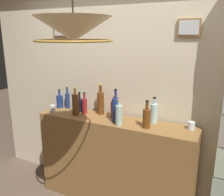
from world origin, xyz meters
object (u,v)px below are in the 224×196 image
(liquor_bottle_port, at_px, (80,105))
(liquor_bottle_rum, at_px, (68,100))
(glass_tumbler_rocks, at_px, (53,109))
(liquor_bottle_tequila, at_px, (85,105))
(liquor_bottle_vodka, at_px, (60,101))
(liquor_bottle_brandy, at_px, (114,109))
(liquor_bottle_gin, at_px, (101,102))
(liquor_bottle_vermouth, at_px, (116,109))
(liquor_bottle_whiskey, at_px, (76,104))
(liquor_bottle_scotch, at_px, (147,118))
(liquor_bottle_amaro, at_px, (119,115))
(pendant_lamp, at_px, (74,30))
(glass_tumbler_highball, at_px, (191,126))
(liquor_bottle_rye, at_px, (154,113))

(liquor_bottle_port, bearing_deg, liquor_bottle_rum, 166.86)
(liquor_bottle_rum, distance_m, glass_tumbler_rocks, 0.23)
(glass_tumbler_rocks, bearing_deg, liquor_bottle_tequila, 22.15)
(liquor_bottle_vodka, bearing_deg, liquor_bottle_brandy, -0.41)
(liquor_bottle_port, bearing_deg, liquor_bottle_tequila, -19.91)
(liquor_bottle_gin, relative_size, liquor_bottle_vermouth, 0.99)
(liquor_bottle_tequila, bearing_deg, liquor_bottle_whiskey, -123.14)
(liquor_bottle_scotch, height_order, liquor_bottle_whiskey, liquor_bottle_whiskey)
(liquor_bottle_port, xyz_separation_m, glass_tumbler_rocks, (-0.26, -0.17, -0.04))
(liquor_bottle_port, bearing_deg, liquor_bottle_vermouth, -12.90)
(liquor_bottle_vermouth, bearing_deg, liquor_bottle_amaro, -45.62)
(liquor_bottle_tequila, height_order, liquor_bottle_vermouth, liquor_bottle_vermouth)
(liquor_bottle_gin, bearing_deg, liquor_bottle_amaro, -34.35)
(liquor_bottle_vermouth, height_order, pendant_lamp, pendant_lamp)
(liquor_bottle_scotch, height_order, liquor_bottle_port, liquor_bottle_scotch)
(liquor_bottle_port, distance_m, glass_tumbler_rocks, 0.31)
(liquor_bottle_tequila, height_order, liquor_bottle_gin, liquor_bottle_gin)
(liquor_bottle_port, relative_size, pendant_lamp, 0.42)
(liquor_bottle_rum, distance_m, liquor_bottle_whiskey, 0.29)
(liquor_bottle_amaro, height_order, liquor_bottle_rum, liquor_bottle_rum)
(pendant_lamp, bearing_deg, glass_tumbler_rocks, 141.73)
(liquor_bottle_gin, xyz_separation_m, liquor_bottle_brandy, (0.18, -0.02, -0.04))
(liquor_bottle_rum, bearing_deg, liquor_bottle_scotch, -9.77)
(glass_tumbler_highball, bearing_deg, liquor_bottle_whiskey, -173.51)
(liquor_bottle_tequila, relative_size, liquor_bottle_rum, 0.89)
(liquor_bottle_tequila, bearing_deg, glass_tumbler_rocks, -157.85)
(liquor_bottle_scotch, xyz_separation_m, liquor_bottle_brandy, (-0.42, 0.15, -0.01))
(liquor_bottle_scotch, distance_m, glass_tumbler_rocks, 1.11)
(liquor_bottle_port, distance_m, liquor_bottle_amaro, 0.62)
(liquor_bottle_amaro, bearing_deg, liquor_bottle_vodka, 166.63)
(liquor_bottle_scotch, xyz_separation_m, liquor_bottle_rum, (-1.06, 0.18, 0.00))
(liquor_bottle_whiskey, distance_m, glass_tumbler_rocks, 0.30)
(liquor_bottle_rum, height_order, liquor_bottle_whiskey, liquor_bottle_whiskey)
(liquor_bottle_whiskey, relative_size, glass_tumbler_highball, 4.23)
(liquor_bottle_rye, bearing_deg, pendant_lamp, -115.18)
(liquor_bottle_gin, bearing_deg, liquor_bottle_brandy, -5.62)
(liquor_bottle_tequila, height_order, liquor_bottle_whiskey, liquor_bottle_whiskey)
(liquor_bottle_brandy, relative_size, liquor_bottle_rye, 0.90)
(liquor_bottle_rye, bearing_deg, glass_tumbler_highball, -2.74)
(liquor_bottle_brandy, height_order, glass_tumbler_rocks, liquor_bottle_brandy)
(liquor_bottle_rye, xyz_separation_m, glass_tumbler_rocks, (-1.13, -0.21, -0.06))
(liquor_bottle_tequila, bearing_deg, liquor_bottle_rye, 4.78)
(pendant_lamp, bearing_deg, liquor_bottle_tequila, 119.19)
(liquor_bottle_brandy, distance_m, liquor_bottle_rye, 0.44)
(liquor_bottle_gin, xyz_separation_m, liquor_bottle_rye, (0.61, 0.00, -0.03))
(liquor_bottle_scotch, distance_m, liquor_bottle_vodka, 1.17)
(liquor_bottle_vermouth, bearing_deg, glass_tumbler_rocks, -176.10)
(liquor_bottle_vodka, height_order, pendant_lamp, pendant_lamp)
(liquor_bottle_vodka, relative_size, glass_tumbler_highball, 3.04)
(liquor_bottle_scotch, distance_m, glass_tumbler_highball, 0.43)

